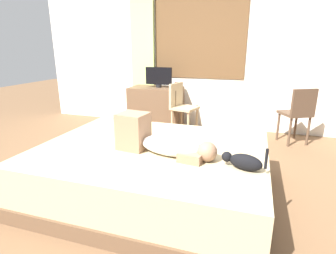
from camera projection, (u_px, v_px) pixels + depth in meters
ground_plane at (157, 192)px, 2.75m from camera, size 16.00×16.00×0.00m
back_wall_with_window at (207, 45)px, 4.68m from camera, size 6.40×0.14×2.90m
bed at (152, 171)px, 2.67m from camera, size 2.20×1.72×0.50m
person_lying at (160, 141)px, 2.41m from camera, size 0.94×0.36×0.34m
cat at (243, 161)px, 2.09m from camera, size 0.35×0.18×0.21m
desk at (156, 108)px, 4.86m from camera, size 0.90×0.56×0.74m
tv_monitor at (159, 77)px, 4.69m from camera, size 0.48×0.10×0.35m
cup at (176, 84)px, 4.82m from camera, size 0.07×0.07×0.08m
chair_by_desk at (181, 105)px, 4.44m from camera, size 0.46×0.46×0.86m
chair_spare at (298, 112)px, 3.97m from camera, size 0.51×0.51×0.86m
curtain_left at (143, 61)px, 4.99m from camera, size 0.44×0.06×2.33m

